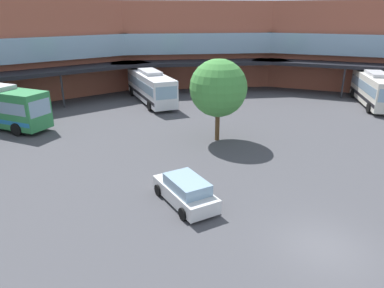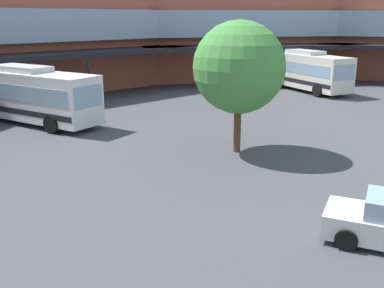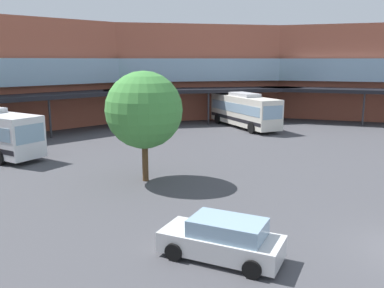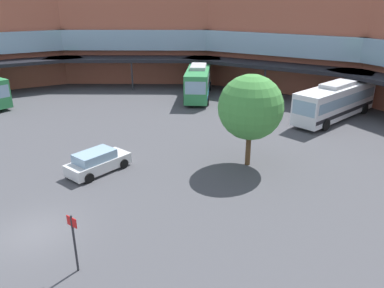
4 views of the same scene
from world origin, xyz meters
The scene contains 6 objects.
ground_plane centered at (0.00, 0.00, 0.00)m, with size 126.45×126.45×0.00m, color #47474C.
station_building centered at (0.00, 23.90, 5.59)m, with size 85.42×46.61×11.13m.
bus_0 centered at (1.07, 29.19, 1.84)m, with size 2.98×11.51×3.63m.
bus_3 centered at (23.16, 17.80, 1.86)m, with size 7.87×10.01×3.67m.
parked_car centered at (-4.15, 6.06, 0.74)m, with size 2.42×4.58×1.53m.
plaza_tree centered at (2.11, 14.50, 4.23)m, with size 4.48×4.48×6.49m.
Camera 1 is at (-10.55, -9.64, 9.74)m, focal length 33.19 mm.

